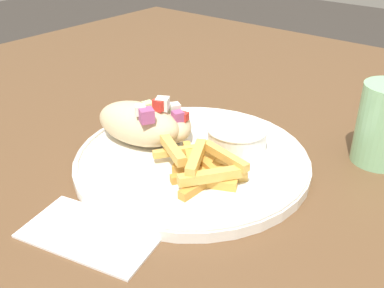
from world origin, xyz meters
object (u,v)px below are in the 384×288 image
at_px(plate, 192,160).
at_px(pita_sandwich_far, 167,122).
at_px(pita_sandwich_near, 137,124).
at_px(sauce_ramekin, 237,137).
at_px(water_glass, 383,128).
at_px(fries_pile, 205,165).

distance_m(plate, pita_sandwich_far, 0.07).
relative_size(pita_sandwich_near, sauce_ramekin, 1.65).
height_order(pita_sandwich_near, water_glass, water_glass).
bearing_deg(water_glass, plate, -137.72).
distance_m(plate, fries_pile, 0.05).
distance_m(pita_sandwich_far, water_glass, 0.30).
height_order(fries_pile, sauce_ramekin, same).
bearing_deg(water_glass, fries_pile, -127.57).
bearing_deg(pita_sandwich_near, fries_pile, -11.48).
relative_size(pita_sandwich_near, water_glass, 1.24).
height_order(plate, pita_sandwich_far, pita_sandwich_far).
xyz_separation_m(plate, pita_sandwich_near, (-0.08, -0.02, 0.04)).
distance_m(pita_sandwich_near, pita_sandwich_far, 0.05).
distance_m(pita_sandwich_near, sauce_ramekin, 0.14).
xyz_separation_m(pita_sandwich_near, pita_sandwich_far, (0.02, 0.04, -0.01)).
xyz_separation_m(sauce_ramekin, water_glass, (0.16, 0.12, 0.02)).
distance_m(pita_sandwich_near, water_glass, 0.34).
relative_size(plate, pita_sandwich_far, 2.68).
bearing_deg(sauce_ramekin, water_glass, 37.40).
height_order(fries_pile, water_glass, water_glass).
xyz_separation_m(pita_sandwich_far, sauce_ramekin, (0.10, 0.03, -0.00)).
distance_m(plate, water_glass, 0.26).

